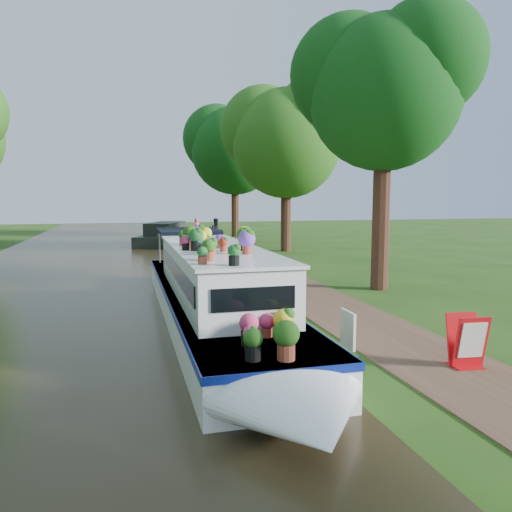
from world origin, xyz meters
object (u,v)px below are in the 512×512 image
at_px(sandwich_board, 467,343).
at_px(pedestrian_pink, 197,229).
at_px(plant_boat, 216,292).
at_px(second_boat, 166,236).
at_px(pedestrian_dark, 217,232).

height_order(sandwich_board, pedestrian_pink, pedestrian_pink).
height_order(plant_boat, pedestrian_pink, plant_boat).
height_order(second_boat, pedestrian_dark, pedestrian_dark).
bearing_deg(plant_boat, second_boat, 88.63).
distance_m(second_boat, pedestrian_pink, 3.17).
height_order(second_boat, sandwich_board, second_boat).
xyz_separation_m(plant_boat, pedestrian_dark, (3.59, 19.78, 0.02)).
bearing_deg(pedestrian_dark, sandwich_board, -100.78).
distance_m(sandwich_board, pedestrian_pink, 26.96).
bearing_deg(pedestrian_pink, plant_boat, -103.26).
bearing_deg(sandwich_board, pedestrian_dark, 96.32).
bearing_deg(plant_boat, pedestrian_pink, 83.07).
xyz_separation_m(pedestrian_pink, pedestrian_dark, (0.78, -3.32, 0.04)).
xyz_separation_m(sandwich_board, pedestrian_dark, (-0.19, 23.62, 0.42)).
distance_m(plant_boat, sandwich_board, 5.40).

